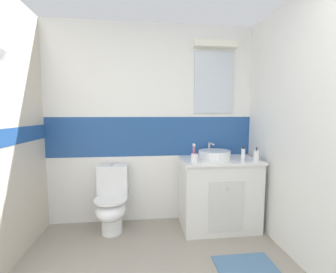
{
  "coord_description": "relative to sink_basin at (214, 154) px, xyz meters",
  "views": [
    {
      "loc": [
        -0.11,
        -0.4,
        1.38
      ],
      "look_at": [
        0.15,
        1.86,
        1.15
      ],
      "focal_mm": 23.53,
      "sensor_mm": 36.0,
      "label": 1
    }
  ],
  "objects": [
    {
      "name": "sink_basin",
      "position": [
        0.0,
        0.0,
        0.0
      ],
      "size": [
        0.38,
        0.43,
        0.17
      ],
      "color": "white",
      "rests_on": "vanity_cabinet"
    },
    {
      "name": "wall_right_plain",
      "position": [
        0.61,
        -0.96,
        0.35
      ],
      "size": [
        0.1,
        3.48,
        2.5
      ],
      "primitive_type": "cube",
      "color": "white",
      "rests_on": "ground_plane"
    },
    {
      "name": "vanity_cabinet",
      "position": [
        0.05,
        -0.03,
        -0.48
      ],
      "size": [
        0.92,
        0.57,
        0.85
      ],
      "color": "silver",
      "rests_on": "ground_plane"
    },
    {
      "name": "toothbrush_cup",
      "position": [
        -0.29,
        -0.2,
        0.01
      ],
      "size": [
        0.08,
        0.08,
        0.21
      ],
      "color": "white",
      "rests_on": "vanity_cabinet"
    },
    {
      "name": "soap_dispenser",
      "position": [
        0.43,
        -0.2,
        0.01
      ],
      "size": [
        0.07,
        0.07,
        0.16
      ],
      "color": "white",
      "rests_on": "vanity_cabinet"
    },
    {
      "name": "deodorant_spray_can",
      "position": [
        0.26,
        -0.22,
        0.03
      ],
      "size": [
        0.04,
        0.04,
        0.17
      ],
      "color": "white",
      "rests_on": "vanity_cabinet"
    },
    {
      "name": "bath_mat",
      "position": [
        0.06,
        -0.82,
        -0.9
      ],
      "size": [
        0.54,
        0.43,
        0.01
      ],
      "primitive_type": "cube",
      "color": "#4C7299",
      "rests_on": "ground_plane"
    },
    {
      "name": "wall_back_tiled",
      "position": [
        -0.73,
        0.29,
        0.36
      ],
      "size": [
        3.2,
        0.2,
        2.5
      ],
      "color": "white",
      "rests_on": "ground_plane"
    },
    {
      "name": "toilet",
      "position": [
        -1.23,
        0.0,
        -0.54
      ],
      "size": [
        0.37,
        0.5,
        0.78
      ],
      "color": "white",
      "rests_on": "ground_plane"
    }
  ]
}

